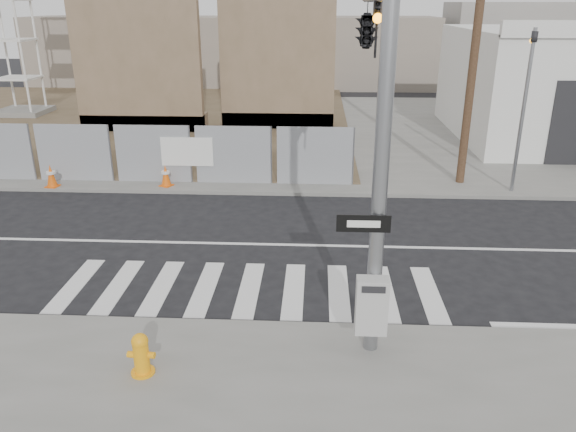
{
  "coord_description": "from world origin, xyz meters",
  "views": [
    {
      "loc": [
        1.45,
        -13.62,
        6.06
      ],
      "look_at": [
        0.82,
        -1.5,
        1.4
      ],
      "focal_mm": 35.0,
      "sensor_mm": 36.0,
      "label": 1
    }
  ],
  "objects_px": {
    "signal_pole": "(370,69)",
    "traffic_cone_d": "(166,176)",
    "traffic_cone_c": "(51,176)",
    "fire_hydrant": "(141,354)"
  },
  "relations": [
    {
      "from": "signal_pole",
      "to": "traffic_cone_d",
      "type": "height_order",
      "value": "signal_pole"
    },
    {
      "from": "signal_pole",
      "to": "traffic_cone_d",
      "type": "relative_size",
      "value": 9.44
    },
    {
      "from": "signal_pole",
      "to": "traffic_cone_d",
      "type": "distance_m",
      "value": 9.99
    },
    {
      "from": "signal_pole",
      "to": "traffic_cone_d",
      "type": "xyz_separation_m",
      "value": [
        -6.18,
        6.57,
        -4.3
      ]
    },
    {
      "from": "signal_pole",
      "to": "traffic_cone_c",
      "type": "bearing_deg",
      "value": 148.06
    },
    {
      "from": "signal_pole",
      "to": "traffic_cone_c",
      "type": "relative_size",
      "value": 9.05
    },
    {
      "from": "fire_hydrant",
      "to": "traffic_cone_c",
      "type": "bearing_deg",
      "value": 127.83
    },
    {
      "from": "signal_pole",
      "to": "traffic_cone_d",
      "type": "bearing_deg",
      "value": 133.26
    },
    {
      "from": "traffic_cone_d",
      "to": "traffic_cone_c",
      "type": "bearing_deg",
      "value": -175.51
    },
    {
      "from": "signal_pole",
      "to": "fire_hydrant",
      "type": "distance_m",
      "value": 6.91
    }
  ]
}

